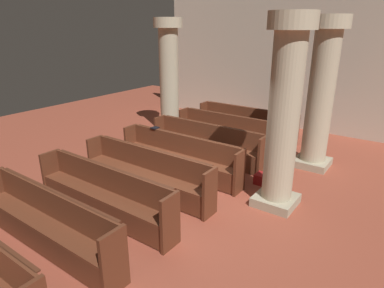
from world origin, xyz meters
The scene contains 15 objects.
ground_plane centered at (0.00, 0.00, 0.00)m, with size 19.20×19.20×0.00m, color #9E4733.
back_wall centered at (0.00, 6.08, 2.25)m, with size 10.00×0.16×4.50m, color beige.
pew_row_0 centered at (-0.66, 4.07, 0.50)m, with size 3.21×0.47×0.94m.
pew_row_1 centered at (-0.66, 2.93, 0.50)m, with size 3.21×0.46×0.94m.
pew_row_2 centered at (-0.66, 1.79, 0.50)m, with size 3.21×0.47×0.94m.
pew_row_3 centered at (-0.66, 0.65, 0.50)m, with size 3.21×0.46×0.94m.
pew_row_4 centered at (-0.66, -0.48, 0.50)m, with size 3.21×0.46×0.94m.
pew_row_5 centered at (-0.66, -1.62, 0.50)m, with size 3.21×0.47×0.94m.
pew_row_6 centered at (-0.66, -2.76, 0.50)m, with size 3.21×0.46×0.94m.
pillar_aisle_side centered at (1.74, 3.01, 1.87)m, with size 0.88×0.88×3.59m.
pillar_far_side centered at (-3.00, 3.17, 1.87)m, with size 0.88×0.88×3.59m.
pillar_aisle_rear centered at (1.74, 0.64, 1.87)m, with size 0.83×0.83×3.59m.
lectern centered at (0.25, 5.33, 0.45)m, with size 0.48×0.45×1.08m.
hymn_book centered at (-1.58, 0.84, 0.95)m, with size 0.16×0.18×0.02m, color black.
kneeler_box_red centered at (1.21, 1.33, 0.11)m, with size 0.43×0.31×0.23m, color maroon.
Camera 1 is at (3.77, -5.05, 3.36)m, focal length 30.99 mm.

